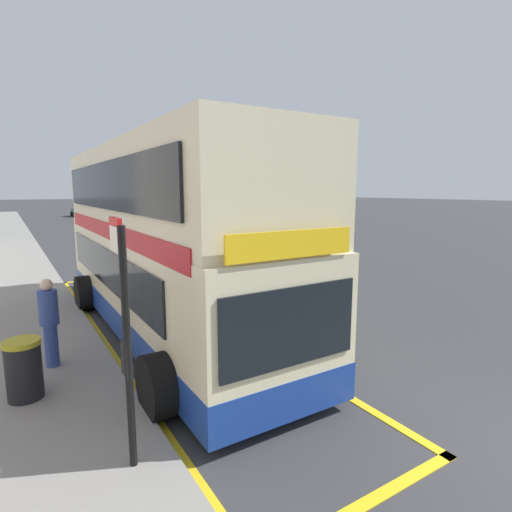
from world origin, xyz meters
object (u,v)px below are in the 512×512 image
Objects in this scene: pedestrian_waiting_near_sign at (49,319)px; parked_car_silver_behind at (163,230)px; bus_stop_sign at (125,327)px; litter_bin at (24,369)px; parked_car_teal_ahead at (81,210)px; parked_car_maroon_distant at (94,213)px; double_decker_bus at (163,247)px.

parked_car_silver_behind is at bearing 64.86° from pedestrian_waiting_near_sign.
bus_stop_sign is 2.90m from litter_bin.
parked_car_teal_ahead is 4.36× the size of litter_bin.
parked_car_maroon_distant reaches higher than litter_bin.
double_decker_bus is 3.46× the size of bus_stop_sign.
double_decker_bus is at bearing -97.46° from parked_car_teal_ahead.
double_decker_bus is at bearing -96.56° from parked_car_maroon_distant.
litter_bin is at bearing -100.25° from parked_car_maroon_distant.
parked_car_silver_behind reaches higher than litter_bin.
parked_car_silver_behind is at bearing 69.98° from bus_stop_sign.
pedestrian_waiting_near_sign is at bearing -115.32° from parked_car_silver_behind.
litter_bin is at bearing -113.83° from pedestrian_waiting_near_sign.
pedestrian_waiting_near_sign is at bearing -156.23° from double_decker_bus.
parked_car_teal_ahead is 1.00× the size of parked_car_maroon_distant.
bus_stop_sign is 0.71× the size of parked_car_silver_behind.
double_decker_bus is 2.44× the size of parked_car_maroon_distant.
bus_stop_sign reaches higher than parked_car_teal_ahead.
double_decker_bus is 5.11m from bus_stop_sign.
litter_bin is at bearing -115.24° from parked_car_silver_behind.
parked_car_silver_behind is 2.51× the size of pedestrian_waiting_near_sign.
parked_car_maroon_distant is (7.59, 44.15, -1.05)m from bus_stop_sign.
litter_bin is (-3.08, -2.25, -1.44)m from double_decker_bus.
bus_stop_sign is at bearing -113.83° from double_decker_bus.
bus_stop_sign is at bearing -98.34° from parked_car_maroon_distant.
parked_car_teal_ahead is at bearing 83.66° from double_decker_bus.
parked_car_teal_ahead and parked_car_silver_behind have the same top height.
double_decker_bus is 6.13× the size of pedestrian_waiting_near_sign.
double_decker_bus is 39.88m from parked_car_maroon_distant.
pedestrian_waiting_near_sign is 1.28m from litter_bin.
litter_bin is at bearing -143.93° from double_decker_bus.
pedestrian_waiting_near_sign reaches higher than parked_car_silver_behind.
double_decker_bus reaches higher than bus_stop_sign.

